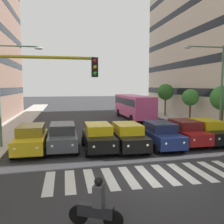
{
  "coord_description": "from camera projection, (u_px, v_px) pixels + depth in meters",
  "views": [
    {
      "loc": [
        4.22,
        10.52,
        4.21
      ],
      "look_at": [
        0.81,
        -6.74,
        2.32
      ],
      "focal_mm": 38.77,
      "sensor_mm": 36.0,
      "label": 1
    }
  ],
  "objects": [
    {
      "name": "ground_plane",
      "position": [
        156.0,
        175.0,
        11.52
      ],
      "size": [
        180.0,
        180.0,
        0.0
      ],
      "primitive_type": "plane",
      "color": "#2D2D30"
    },
    {
      "name": "crosswalk_markings",
      "position": [
        156.0,
        175.0,
        11.52
      ],
      "size": [
        10.35,
        2.8,
        0.01
      ],
      "color": "silver",
      "rests_on": "ground_plane"
    },
    {
      "name": "car_0",
      "position": [
        207.0,
        131.0,
        17.96
      ],
      "size": [
        2.02,
        4.44,
        1.72
      ],
      "color": "black",
      "rests_on": "ground_plane"
    },
    {
      "name": "car_1",
      "position": [
        185.0,
        132.0,
        17.63
      ],
      "size": [
        2.02,
        4.44,
        1.72
      ],
      "color": "maroon",
      "rests_on": "ground_plane"
    },
    {
      "name": "car_2",
      "position": [
        161.0,
        135.0,
        16.63
      ],
      "size": [
        2.02,
        4.44,
        1.72
      ],
      "color": "navy",
      "rests_on": "ground_plane"
    },
    {
      "name": "car_3",
      "position": [
        128.0,
        136.0,
        16.06
      ],
      "size": [
        2.02,
        4.44,
        1.72
      ],
      "color": "black",
      "rests_on": "ground_plane"
    },
    {
      "name": "car_4",
      "position": [
        98.0,
        137.0,
        15.92
      ],
      "size": [
        2.02,
        4.44,
        1.72
      ],
      "color": "black",
      "rests_on": "ground_plane"
    },
    {
      "name": "car_5",
      "position": [
        63.0,
        136.0,
        16.08
      ],
      "size": [
        2.02,
        4.44,
        1.72
      ],
      "color": "#474C51",
      "rests_on": "ground_plane"
    },
    {
      "name": "car_6",
      "position": [
        31.0,
        138.0,
        15.42
      ],
      "size": [
        2.02,
        4.44,
        1.72
      ],
      "color": "gold",
      "rests_on": "ground_plane"
    },
    {
      "name": "bus_behind_traffic",
      "position": [
        133.0,
        105.0,
        30.86
      ],
      "size": [
        2.78,
        10.5,
        3.0
      ],
      "color": "#DB5193",
      "rests_on": "ground_plane"
    },
    {
      "name": "motorcycle_with_rider",
      "position": [
        97.0,
        207.0,
        7.17
      ],
      "size": [
        1.56,
        0.85,
        1.57
      ],
      "color": "black",
      "rests_on": "ground_plane"
    },
    {
      "name": "traffic_light_gantry",
      "position": [
        13.0,
        99.0,
        9.11
      ],
      "size": [
        4.66,
        0.36,
        5.5
      ],
      "color": "#AD991E",
      "rests_on": "ground_plane"
    },
    {
      "name": "street_lamp_left",
      "position": [
        215.0,
        80.0,
        19.62
      ],
      "size": [
        3.54,
        0.28,
        7.31
      ],
      "color": "#4C6B56",
      "rests_on": "sidewalk_left"
    },
    {
      "name": "street_lamp_right",
      "position": [
        6.0,
        84.0,
        15.95
      ],
      "size": [
        3.0,
        0.28,
        6.82
      ],
      "color": "#4C6B56",
      "rests_on": "sidewalk_right"
    },
    {
      "name": "street_tree_1",
      "position": [
        223.0,
        98.0,
        21.17
      ],
      "size": [
        2.2,
        2.2,
        4.12
      ],
      "color": "#513823",
      "rests_on": "sidewalk_left"
    },
    {
      "name": "street_tree_2",
      "position": [
        190.0,
        98.0,
        26.78
      ],
      "size": [
        1.85,
        1.85,
        3.74
      ],
      "color": "#513823",
      "rests_on": "sidewalk_left"
    },
    {
      "name": "street_tree_3",
      "position": [
        165.0,
        92.0,
        33.1
      ],
      "size": [
        2.21,
        2.21,
        4.37
      ],
      "color": "#513823",
      "rests_on": "sidewalk_left"
    }
  ]
}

